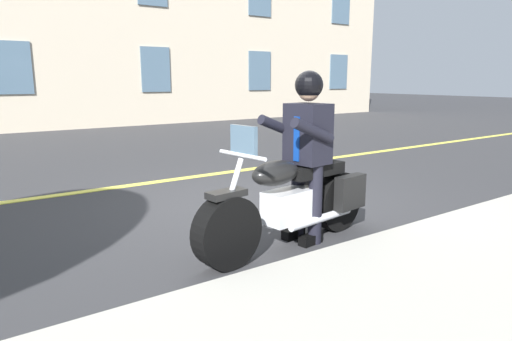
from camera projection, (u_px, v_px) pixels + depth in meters
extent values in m
plane|color=#333335|center=(247.00, 205.00, 5.99)|extent=(80.00, 80.00, 0.00)
cube|color=#E5DB4C|center=(182.00, 178.00, 7.60)|extent=(60.00, 0.16, 0.01)
cylinder|color=black|center=(227.00, 232.00, 3.96)|extent=(0.68, 0.28, 0.66)
cylinder|color=black|center=(336.00, 201.00, 4.98)|extent=(0.68, 0.28, 0.66)
cube|color=silver|center=(290.00, 206.00, 4.47)|extent=(0.59, 0.35, 0.32)
ellipsoid|color=black|center=(276.00, 173.00, 4.26)|extent=(0.59, 0.35, 0.24)
cube|color=black|center=(313.00, 169.00, 4.64)|extent=(0.73, 0.37, 0.12)
cube|color=black|center=(350.00, 192.00, 4.76)|extent=(0.41, 0.17, 0.36)
cube|color=black|center=(318.00, 185.00, 5.08)|extent=(0.41, 0.17, 0.36)
cylinder|color=silver|center=(228.00, 202.00, 3.92)|extent=(0.35, 0.09, 0.76)
cylinder|color=silver|center=(242.00, 155.00, 3.94)|extent=(0.11, 0.60, 0.04)
cube|color=black|center=(227.00, 194.00, 3.89)|extent=(0.38, 0.21, 0.06)
cylinder|color=silver|center=(321.00, 218.00, 4.58)|extent=(0.90, 0.20, 0.08)
cube|color=slate|center=(244.00, 141.00, 3.93)|extent=(0.08, 0.32, 0.28)
cylinder|color=black|center=(315.00, 203.00, 4.55)|extent=(0.14, 0.14, 0.84)
cube|color=black|center=(310.00, 239.00, 4.58)|extent=(0.27, 0.14, 0.10)
cylinder|color=black|center=(298.00, 199.00, 4.72)|extent=(0.14, 0.14, 0.84)
cube|color=black|center=(293.00, 233.00, 4.75)|extent=(0.27, 0.14, 0.10)
cube|color=black|center=(308.00, 134.00, 4.49)|extent=(0.37, 0.44, 0.60)
cube|color=navy|center=(297.00, 139.00, 4.40)|extent=(0.03, 0.07, 0.44)
cylinder|color=black|center=(313.00, 131.00, 4.20)|extent=(0.56, 0.17, 0.28)
cylinder|color=black|center=(280.00, 127.00, 4.52)|extent=(0.56, 0.17, 0.28)
sphere|color=tan|center=(309.00, 90.00, 4.41)|extent=(0.22, 0.22, 0.22)
sphere|color=black|center=(309.00, 85.00, 4.40)|extent=(0.28, 0.28, 0.28)
cube|color=slate|center=(339.00, 72.00, 21.47)|extent=(1.10, 0.06, 1.60)
cube|color=slate|center=(260.00, 71.00, 18.88)|extent=(1.10, 0.06, 1.60)
cube|color=slate|center=(156.00, 69.00, 16.28)|extent=(1.10, 0.06, 1.60)
cube|color=slate|center=(12.00, 68.00, 13.69)|extent=(1.10, 0.06, 1.60)
cube|color=slate|center=(341.00, 6.00, 20.87)|extent=(1.10, 0.06, 1.60)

